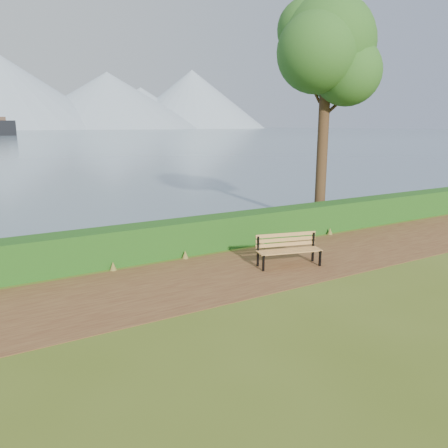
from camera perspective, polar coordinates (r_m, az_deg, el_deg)
ground at (r=11.49m, az=4.33°, el=-6.34°), size 140.00×140.00×0.00m
path at (r=11.73m, az=3.50°, el=-5.91°), size 40.00×3.40×0.01m
hedge at (r=13.48m, az=-1.90°, el=-1.20°), size 32.00×0.85×1.00m
bench at (r=12.02m, az=8.35°, el=-3.05°), size 1.83×0.94×0.88m
tree at (r=17.19m, az=13.35°, el=21.30°), size 4.30×3.58×8.60m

